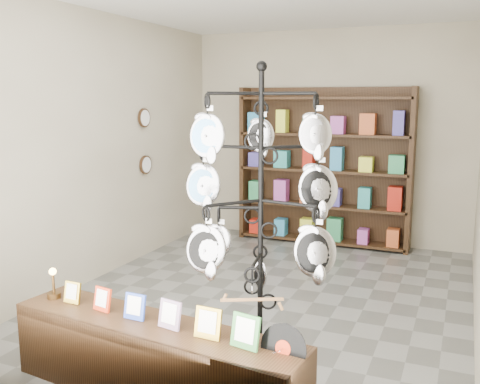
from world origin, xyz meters
name	(u,v)px	position (x,y,z in m)	size (l,w,h in m)	color
ground	(267,295)	(0.00, 0.00, 0.00)	(5.00, 5.00, 0.00)	slate
room_envelope	(268,118)	(0.00, 0.00, 1.85)	(5.00, 5.00, 5.00)	#B7AE93
display_tree	(261,201)	(0.51, -1.56, 1.32)	(1.24, 1.24, 2.29)	black
front_shelf	(154,360)	(-0.05, -2.13, 0.27)	(2.24, 0.70, 0.78)	black
back_shelving	(324,172)	(0.00, 2.30, 1.03)	(2.42, 0.36, 2.20)	black
wall_clocks	(145,141)	(-1.97, 0.80, 1.50)	(0.03, 0.24, 0.84)	black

